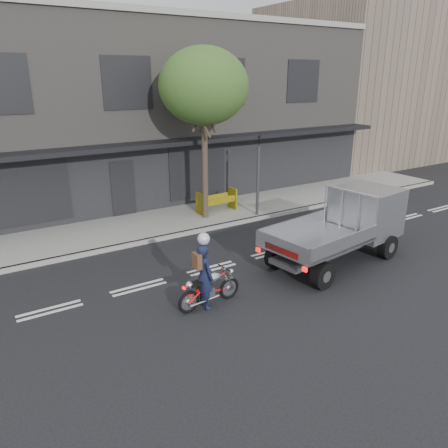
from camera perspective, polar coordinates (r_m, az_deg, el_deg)
The scene contains 11 objects.
ground at distance 13.62m, azimuth -1.62°, elevation -5.82°, with size 80.00×80.00×0.00m, color black.
sidewalk at distance 17.52m, azimuth -9.49°, elevation -0.07°, with size 32.00×3.20×0.15m, color gray.
kerb at distance 16.14m, azimuth -7.25°, elevation -1.64°, with size 32.00×0.20×0.15m, color gray.
building_main at distance 22.91m, azimuth -16.74°, elevation 13.89°, with size 26.00×10.00×8.00m, color slate.
building_neighbour at distance 34.25m, azimuth 18.71°, elevation 16.80°, with size 14.00×10.00×10.00m, color brown.
street_tree at distance 17.12m, azimuth -2.67°, elevation 17.48°, with size 3.40×3.40×6.74m.
traffic_light_pole at distance 17.96m, azimuth 4.44°, elevation 5.83°, with size 0.12×0.12×3.50m.
motorcycle at distance 11.37m, azimuth -1.91°, elevation -8.32°, with size 1.89×0.55×0.97m.
rider at distance 11.13m, azimuth -2.60°, elevation -6.81°, with size 0.63×0.42×1.74m, color #131935.
flatbed_ute at distance 14.89m, azimuth 17.05°, elevation 0.92°, with size 5.18×2.63×2.30m.
construction_barrier at distance 18.40m, azimuth -0.56°, elevation 2.93°, with size 1.72×0.69×0.96m, color yellow, non-canonical shape.
Camera 1 is at (-6.27, -10.67, 5.70)m, focal length 35.00 mm.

